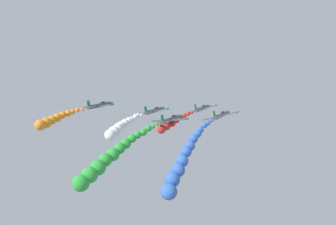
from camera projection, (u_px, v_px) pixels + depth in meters
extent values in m
cylinder|color=#474C56|center=(202.00, 109.00, 109.51)|extent=(1.37, 9.00, 1.37)
cone|color=#1E8438|center=(208.00, 106.00, 114.00)|extent=(1.30, 1.20, 1.30)
cube|color=#474C56|center=(201.00, 109.00, 109.16)|extent=(8.86, 1.90, 2.84)
cylinder|color=#1E8438|center=(187.00, 112.00, 111.34)|extent=(0.45, 1.40, 0.45)
cylinder|color=#1E8438|center=(216.00, 105.00, 106.98)|extent=(0.45, 1.40, 0.45)
cube|color=#474C56|center=(196.00, 110.00, 105.99)|extent=(3.69, 1.20, 1.27)
cube|color=#1E8438|center=(195.00, 107.00, 105.88)|extent=(0.60, 1.10, 1.57)
ellipsoid|color=black|center=(204.00, 106.00, 111.08)|extent=(0.97, 2.20, 0.90)
sphere|color=red|center=(192.00, 112.00, 103.19)|extent=(0.88, 0.88, 0.88)
sphere|color=red|center=(188.00, 114.00, 101.30)|extent=(1.18, 1.18, 1.18)
sphere|color=red|center=(184.00, 116.00, 99.49)|extent=(1.30, 1.30, 1.30)
sphere|color=red|center=(181.00, 117.00, 97.58)|extent=(1.42, 1.42, 1.42)
sphere|color=red|center=(176.00, 120.00, 95.79)|extent=(1.73, 1.73, 1.73)
sphere|color=red|center=(172.00, 123.00, 94.00)|extent=(2.01, 2.01, 2.01)
sphere|color=red|center=(166.00, 126.00, 92.31)|extent=(2.15, 2.15, 2.15)
sphere|color=red|center=(161.00, 129.00, 90.54)|extent=(2.24, 2.24, 2.24)
cylinder|color=#474C56|center=(154.00, 111.00, 104.80)|extent=(1.31, 9.00, 1.31)
cone|color=#1E8438|center=(162.00, 108.00, 109.29)|extent=(1.25, 1.20, 1.25)
cube|color=#474C56|center=(153.00, 111.00, 104.45)|extent=(9.02, 1.90, 2.19)
cylinder|color=#1E8438|center=(139.00, 114.00, 106.62)|extent=(0.43, 1.40, 0.43)
cylinder|color=#1E8438|center=(168.00, 109.00, 102.29)|extent=(0.43, 1.40, 0.43)
cube|color=#474C56|center=(146.00, 113.00, 101.27)|extent=(3.75, 1.20, 1.01)
cube|color=#1E8438|center=(146.00, 109.00, 101.13)|extent=(0.49, 1.10, 1.59)
ellipsoid|color=black|center=(156.00, 108.00, 106.36)|extent=(0.93, 2.20, 0.86)
sphere|color=white|center=(141.00, 115.00, 99.06)|extent=(0.83, 0.83, 0.83)
sphere|color=white|center=(138.00, 115.00, 97.63)|extent=(1.10, 1.10, 1.10)
sphere|color=white|center=(136.00, 116.00, 96.09)|extent=(1.28, 1.28, 1.28)
sphere|color=white|center=(132.00, 119.00, 94.83)|extent=(1.45, 1.45, 1.45)
sphere|color=white|center=(129.00, 120.00, 93.32)|extent=(1.63, 1.63, 1.63)
sphere|color=white|center=(125.00, 123.00, 92.03)|extent=(2.03, 2.03, 2.03)
sphere|color=white|center=(121.00, 126.00, 90.67)|extent=(2.14, 2.14, 2.14)
sphere|color=white|center=(118.00, 128.00, 89.21)|extent=(2.37, 2.37, 2.37)
sphere|color=white|center=(114.00, 132.00, 87.93)|extent=(2.66, 2.66, 2.66)
sphere|color=white|center=(110.00, 135.00, 86.55)|extent=(2.66, 2.66, 2.66)
cylinder|color=#474C56|center=(221.00, 115.00, 95.64)|extent=(1.37, 9.00, 1.37)
cone|color=#1E8438|center=(227.00, 113.00, 100.13)|extent=(1.30, 1.20, 1.30)
cube|color=#474C56|center=(220.00, 116.00, 95.29)|extent=(8.87, 1.90, 2.80)
cylinder|color=#1E8438|center=(204.00, 120.00, 97.47)|extent=(0.45, 1.40, 0.45)
cylinder|color=#1E8438|center=(237.00, 112.00, 93.11)|extent=(0.45, 1.40, 0.45)
cube|color=#474C56|center=(215.00, 118.00, 92.12)|extent=(3.69, 1.20, 1.26)
cube|color=#1E8438|center=(214.00, 114.00, 92.00)|extent=(0.59, 1.10, 1.57)
ellipsoid|color=black|center=(223.00, 113.00, 97.21)|extent=(0.97, 2.20, 0.90)
sphere|color=blue|center=(211.00, 121.00, 89.28)|extent=(0.90, 0.90, 0.90)
sphere|color=blue|center=(208.00, 123.00, 87.40)|extent=(1.10, 1.10, 1.10)
sphere|color=blue|center=(205.00, 125.00, 85.50)|extent=(1.37, 1.37, 1.37)
sphere|color=blue|center=(200.00, 130.00, 83.77)|extent=(1.52, 1.52, 1.52)
sphere|color=blue|center=(198.00, 134.00, 81.79)|extent=(1.75, 1.75, 1.75)
sphere|color=blue|center=(193.00, 139.00, 80.02)|extent=(1.96, 1.96, 1.96)
sphere|color=blue|center=(190.00, 146.00, 78.21)|extent=(2.22, 2.22, 2.22)
sphere|color=blue|center=(186.00, 152.00, 76.35)|extent=(2.35, 2.35, 2.35)
sphere|color=blue|center=(182.00, 161.00, 74.57)|extent=(2.46, 2.46, 2.46)
sphere|color=blue|center=(178.00, 170.00, 72.81)|extent=(2.75, 2.75, 2.75)
sphere|color=blue|center=(172.00, 179.00, 71.17)|extent=(3.02, 3.02, 3.02)
sphere|color=blue|center=(169.00, 192.00, 69.33)|extent=(3.14, 3.14, 3.14)
cylinder|color=#474C56|center=(170.00, 119.00, 91.89)|extent=(1.24, 9.00, 1.24)
cone|color=#1E8438|center=(179.00, 116.00, 96.38)|extent=(1.18, 1.20, 1.18)
cube|color=#474C56|center=(170.00, 120.00, 91.55)|extent=(9.14, 1.90, 1.46)
cylinder|color=#1E8438|center=(153.00, 121.00, 93.69)|extent=(0.41, 1.40, 0.41)
cylinder|color=#1E8438|center=(187.00, 119.00, 89.42)|extent=(0.41, 1.40, 0.41)
cube|color=#474C56|center=(163.00, 122.00, 88.37)|extent=(3.79, 1.20, 0.71)
cube|color=#1E8438|center=(162.00, 118.00, 88.19)|extent=(0.36, 1.10, 1.60)
ellipsoid|color=black|center=(173.00, 116.00, 93.43)|extent=(0.89, 2.20, 0.80)
sphere|color=green|center=(157.00, 124.00, 85.80)|extent=(0.82, 0.82, 0.82)
sphere|color=green|center=(153.00, 127.00, 84.20)|extent=(1.02, 1.02, 1.02)
sphere|color=green|center=(148.00, 128.00, 82.56)|extent=(1.44, 1.44, 1.44)
sphere|color=green|center=(143.00, 132.00, 81.06)|extent=(1.59, 1.59, 1.59)
sphere|color=green|center=(137.00, 135.00, 79.58)|extent=(1.64, 1.64, 1.64)
sphere|color=green|center=(132.00, 139.00, 78.06)|extent=(1.81, 1.81, 1.81)
sphere|color=green|center=(126.00, 143.00, 76.64)|extent=(2.20, 2.20, 2.20)
sphere|color=green|center=(120.00, 148.00, 75.16)|extent=(2.30, 2.30, 2.30)
sphere|color=green|center=(113.00, 155.00, 73.78)|extent=(2.59, 2.59, 2.59)
sphere|color=green|center=(105.00, 160.00, 72.42)|extent=(2.67, 2.67, 2.67)
sphere|color=green|center=(98.00, 168.00, 71.06)|extent=(3.05, 3.05, 3.05)
sphere|color=green|center=(90.00, 175.00, 69.77)|extent=(3.16, 3.16, 3.16)
sphere|color=green|center=(81.00, 183.00, 68.51)|extent=(3.22, 3.22, 3.22)
cylinder|color=#474C56|center=(99.00, 105.00, 99.87)|extent=(1.25, 9.00, 1.25)
cone|color=#1E8438|center=(110.00, 103.00, 104.36)|extent=(1.19, 1.20, 1.19)
cube|color=#474C56|center=(98.00, 106.00, 99.53)|extent=(9.12, 1.90, 1.55)
cylinder|color=#1E8438|center=(84.00, 107.00, 101.67)|extent=(0.41, 1.40, 0.41)
cylinder|color=#1E8438|center=(112.00, 104.00, 97.39)|extent=(0.41, 1.40, 0.41)
cube|color=#474C56|center=(89.00, 107.00, 96.35)|extent=(3.78, 1.20, 0.75)
cube|color=#1E8438|center=(88.00, 104.00, 96.18)|extent=(0.38, 1.10, 1.60)
ellipsoid|color=black|center=(103.00, 103.00, 101.41)|extent=(0.90, 2.20, 0.81)
sphere|color=orange|center=(83.00, 109.00, 93.93)|extent=(0.81, 0.81, 0.81)
sphere|color=orange|center=(78.00, 110.00, 92.48)|extent=(1.10, 1.10, 1.10)
sphere|color=orange|center=(73.00, 112.00, 91.05)|extent=(1.30, 1.30, 1.30)
sphere|color=orange|center=(68.00, 113.00, 89.46)|extent=(1.60, 1.60, 1.60)
sphere|color=orange|center=(63.00, 115.00, 88.06)|extent=(1.72, 1.72, 1.72)
sphere|color=orange|center=(57.00, 118.00, 86.62)|extent=(2.02, 2.02, 2.02)
sphere|color=orange|center=(52.00, 120.00, 85.14)|extent=(2.05, 2.05, 2.05)
sphere|color=orange|center=(46.00, 123.00, 83.71)|extent=(2.43, 2.43, 2.43)
sphere|color=orange|center=(40.00, 125.00, 82.27)|extent=(2.45, 2.45, 2.45)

